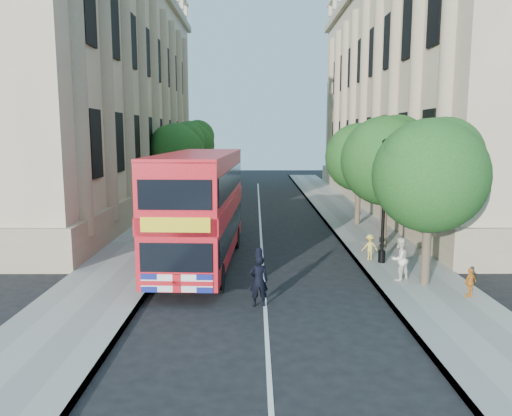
{
  "coord_description": "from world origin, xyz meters",
  "views": [
    {
      "loc": [
        -0.32,
        -14.37,
        5.51
      ],
      "look_at": [
        -0.28,
        6.89,
        2.3
      ],
      "focal_mm": 35.0,
      "sensor_mm": 36.0,
      "label": 1
    }
  ],
  "objects_px": {
    "lamp_post": "(384,206)",
    "woman_pedestrian": "(399,259)",
    "police_constable": "(259,281)",
    "double_decker_bus": "(200,206)",
    "box_van": "(210,207)"
  },
  "relations": [
    {
      "from": "lamp_post",
      "to": "woman_pedestrian",
      "type": "bearing_deg",
      "value": -90.24
    },
    {
      "from": "lamp_post",
      "to": "box_van",
      "type": "bearing_deg",
      "value": 140.69
    },
    {
      "from": "box_van",
      "to": "police_constable",
      "type": "relative_size",
      "value": 3.28
    },
    {
      "from": "lamp_post",
      "to": "woman_pedestrian",
      "type": "distance_m",
      "value": 3.0
    },
    {
      "from": "lamp_post",
      "to": "woman_pedestrian",
      "type": "xyz_separation_m",
      "value": [
        -0.01,
        -2.54,
        -1.59
      ]
    },
    {
      "from": "box_van",
      "to": "police_constable",
      "type": "xyz_separation_m",
      "value": [
        2.55,
        -11.35,
        -0.69
      ]
    },
    {
      "from": "double_decker_bus",
      "to": "box_van",
      "type": "xyz_separation_m",
      "value": [
        -0.17,
        6.46,
        -1.02
      ]
    },
    {
      "from": "double_decker_bus",
      "to": "woman_pedestrian",
      "type": "xyz_separation_m",
      "value": [
        7.57,
        -2.44,
        -1.63
      ]
    },
    {
      "from": "woman_pedestrian",
      "to": "police_constable",
      "type": "bearing_deg",
      "value": -8.89
    },
    {
      "from": "double_decker_bus",
      "to": "lamp_post",
      "type": "bearing_deg",
      "value": 3.39
    },
    {
      "from": "double_decker_bus",
      "to": "woman_pedestrian",
      "type": "distance_m",
      "value": 8.12
    },
    {
      "from": "double_decker_bus",
      "to": "police_constable",
      "type": "distance_m",
      "value": 5.7
    },
    {
      "from": "police_constable",
      "to": "woman_pedestrian",
      "type": "relative_size",
      "value": 1.05
    },
    {
      "from": "lamp_post",
      "to": "police_constable",
      "type": "bearing_deg",
      "value": -136.15
    },
    {
      "from": "police_constable",
      "to": "double_decker_bus",
      "type": "bearing_deg",
      "value": -71.97
    }
  ]
}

